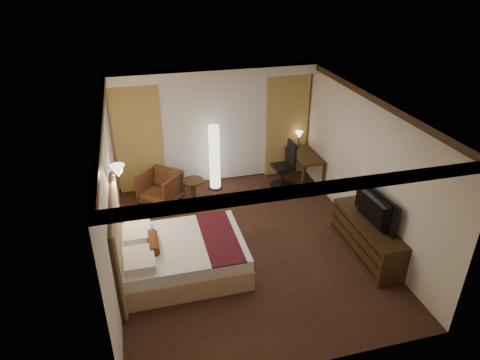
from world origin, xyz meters
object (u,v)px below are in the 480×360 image
object	(u,v)px
bed	(184,256)
desk	(304,169)
office_chair	(283,165)
television	(371,205)
armchair	(160,187)
floor_lamp	(215,158)
dresser	(367,238)
side_table	(193,190)

from	to	relation	value
bed	desk	size ratio (longest dim) A/B	1.75
desk	office_chair	world-z (taller)	office_chair
television	office_chair	bearing A→B (deg)	8.30
desk	armchair	bearing A→B (deg)	-179.16
bed	office_chair	world-z (taller)	office_chair
floor_lamp	television	world-z (taller)	floor_lamp
dresser	side_table	bearing A→B (deg)	135.32
dresser	television	world-z (taller)	television
office_chair	television	xyz separation A→B (m)	(0.57, -2.74, 0.47)
television	armchair	bearing A→B (deg)	47.15
office_chair	dresser	xyz separation A→B (m)	(0.60, -2.74, -0.21)
side_table	armchair	bearing A→B (deg)	171.29
side_table	desk	distance (m)	2.63
bed	floor_lamp	xyz separation A→B (m)	(1.09, 2.72, 0.47)
bed	armchair	bearing A→B (deg)	94.32
side_table	television	size ratio (longest dim) A/B	0.43
armchair	desk	bearing A→B (deg)	42.35
side_table	floor_lamp	xyz separation A→B (m)	(0.57, 0.44, 0.51)
armchair	television	size ratio (longest dim) A/B	0.67
floor_lamp	office_chair	xyz separation A→B (m)	(1.50, -0.34, -0.21)
bed	side_table	size ratio (longest dim) A/B	4.01
floor_lamp	desk	distance (m)	2.10
side_table	television	bearing A→B (deg)	-45.01
floor_lamp	television	xyz separation A→B (m)	(2.07, -3.08, 0.25)
desk	office_chair	bearing A→B (deg)	-174.78
armchair	bed	bearing A→B (deg)	-44.16
side_table	television	distance (m)	3.81
bed	television	xyz separation A→B (m)	(3.15, -0.36, 0.72)
bed	armchair	xyz separation A→B (m)	(-0.18, 2.38, 0.09)
desk	dresser	size ratio (longest dim) A/B	0.65
bed	desk	distance (m)	3.97
armchair	office_chair	size ratio (longest dim) A/B	0.70
armchair	floor_lamp	world-z (taller)	floor_lamp
floor_lamp	desk	xyz separation A→B (m)	(2.05, -0.29, -0.39)
office_chair	television	distance (m)	2.84
desk	television	world-z (taller)	television
armchair	floor_lamp	size ratio (longest dim) A/B	0.50
dresser	bed	bearing A→B (deg)	173.49
armchair	desk	xyz separation A→B (m)	(3.31, 0.05, -0.01)
floor_lamp	dresser	distance (m)	3.75
side_table	office_chair	size ratio (longest dim) A/B	0.46
floor_lamp	armchair	bearing A→B (deg)	-165.21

